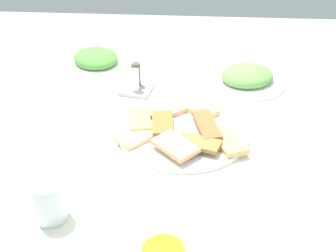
{
  "coord_description": "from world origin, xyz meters",
  "views": [
    {
      "loc": [
        -0.9,
        -0.09,
        1.38
      ],
      "look_at": [
        0.01,
        -0.02,
        0.77
      ],
      "focal_mm": 46.99,
      "sensor_mm": 36.0,
      "label": 1
    }
  ],
  "objects_px": {
    "paper_napkin": "(239,252)",
    "condiment_caddy": "(136,83)",
    "fork": "(249,251)",
    "salad_plate_greens": "(96,60)",
    "dining_table": "(158,165)",
    "spoon": "(229,250)",
    "drinking_glass": "(49,201)",
    "salad_plate_rice": "(247,77)",
    "pide_platter": "(182,129)"
  },
  "relations": [
    {
      "from": "paper_napkin",
      "to": "condiment_caddy",
      "type": "relative_size",
      "value": 1.51
    },
    {
      "from": "fork",
      "to": "salad_plate_greens",
      "type": "bearing_deg",
      "value": 50.81
    },
    {
      "from": "fork",
      "to": "condiment_caddy",
      "type": "relative_size",
      "value": 1.56
    },
    {
      "from": "dining_table",
      "to": "salad_plate_greens",
      "type": "bearing_deg",
      "value": 30.66
    },
    {
      "from": "condiment_caddy",
      "to": "spoon",
      "type": "bearing_deg",
      "value": -157.24
    },
    {
      "from": "paper_napkin",
      "to": "spoon",
      "type": "height_order",
      "value": "spoon"
    },
    {
      "from": "drinking_glass",
      "to": "fork",
      "type": "height_order",
      "value": "drinking_glass"
    },
    {
      "from": "paper_napkin",
      "to": "fork",
      "type": "distance_m",
      "value": 0.02
    },
    {
      "from": "salad_plate_rice",
      "to": "salad_plate_greens",
      "type": "bearing_deg",
      "value": 78.96
    },
    {
      "from": "salad_plate_greens",
      "to": "spoon",
      "type": "relative_size",
      "value": 1.34
    },
    {
      "from": "salad_plate_greens",
      "to": "condiment_caddy",
      "type": "distance_m",
      "value": 0.23
    },
    {
      "from": "dining_table",
      "to": "condiment_caddy",
      "type": "relative_size",
      "value": 10.62
    },
    {
      "from": "dining_table",
      "to": "salad_plate_rice",
      "type": "relative_size",
      "value": 4.81
    },
    {
      "from": "salad_plate_rice",
      "to": "spoon",
      "type": "height_order",
      "value": "salad_plate_rice"
    },
    {
      "from": "dining_table",
      "to": "salad_plate_rice",
      "type": "height_order",
      "value": "salad_plate_rice"
    },
    {
      "from": "fork",
      "to": "spoon",
      "type": "height_order",
      "value": "same"
    },
    {
      "from": "paper_napkin",
      "to": "salad_plate_rice",
      "type": "bearing_deg",
      "value": -5.72
    },
    {
      "from": "salad_plate_rice",
      "to": "drinking_glass",
      "type": "relative_size",
      "value": 2.58
    },
    {
      "from": "fork",
      "to": "paper_napkin",
      "type": "bearing_deg",
      "value": 110.77
    },
    {
      "from": "paper_napkin",
      "to": "fork",
      "type": "relative_size",
      "value": 0.97
    },
    {
      "from": "salad_plate_rice",
      "to": "fork",
      "type": "xyz_separation_m",
      "value": [
        -0.66,
        0.05,
        -0.01
      ]
    },
    {
      "from": "dining_table",
      "to": "fork",
      "type": "xyz_separation_m",
      "value": [
        -0.35,
        -0.2,
        0.09
      ]
    },
    {
      "from": "salad_plate_greens",
      "to": "dining_table",
      "type": "bearing_deg",
      "value": -149.34
    },
    {
      "from": "dining_table",
      "to": "drinking_glass",
      "type": "relative_size",
      "value": 12.42
    },
    {
      "from": "paper_napkin",
      "to": "drinking_glass",
      "type": "bearing_deg",
      "value": 80.2
    },
    {
      "from": "salad_plate_greens",
      "to": "paper_napkin",
      "type": "xyz_separation_m",
      "value": [
        -0.76,
        -0.42,
        -0.02
      ]
    },
    {
      "from": "pide_platter",
      "to": "paper_napkin",
      "type": "distance_m",
      "value": 0.4
    },
    {
      "from": "pide_platter",
      "to": "drinking_glass",
      "type": "distance_m",
      "value": 0.4
    },
    {
      "from": "salad_plate_greens",
      "to": "paper_napkin",
      "type": "distance_m",
      "value": 0.87
    },
    {
      "from": "drinking_glass",
      "to": "paper_napkin",
      "type": "xyz_separation_m",
      "value": [
        -0.06,
        -0.37,
        -0.04
      ]
    },
    {
      "from": "salad_plate_greens",
      "to": "salad_plate_rice",
      "type": "height_order",
      "value": "salad_plate_rice"
    },
    {
      "from": "dining_table",
      "to": "salad_plate_rice",
      "type": "bearing_deg",
      "value": -38.36
    },
    {
      "from": "fork",
      "to": "condiment_caddy",
      "type": "bearing_deg",
      "value": 46.42
    },
    {
      "from": "salad_plate_rice",
      "to": "drinking_glass",
      "type": "bearing_deg",
      "value": 144.2
    },
    {
      "from": "pide_platter",
      "to": "condiment_caddy",
      "type": "relative_size",
      "value": 3.21
    },
    {
      "from": "salad_plate_rice",
      "to": "paper_napkin",
      "type": "distance_m",
      "value": 0.67
    },
    {
      "from": "dining_table",
      "to": "pide_platter",
      "type": "height_order",
      "value": "pide_platter"
    },
    {
      "from": "dining_table",
      "to": "spoon",
      "type": "xyz_separation_m",
      "value": [
        -0.35,
        -0.16,
        0.09
      ]
    },
    {
      "from": "paper_napkin",
      "to": "spoon",
      "type": "bearing_deg",
      "value": 90.0
    },
    {
      "from": "dining_table",
      "to": "fork",
      "type": "height_order",
      "value": "fork"
    },
    {
      "from": "salad_plate_greens",
      "to": "pide_platter",
      "type": "bearing_deg",
      "value": -141.62
    },
    {
      "from": "spoon",
      "to": "salad_plate_rice",
      "type": "bearing_deg",
      "value": 13.52
    },
    {
      "from": "salad_plate_greens",
      "to": "drinking_glass",
      "type": "height_order",
      "value": "drinking_glass"
    },
    {
      "from": "dining_table",
      "to": "spoon",
      "type": "distance_m",
      "value": 0.4
    },
    {
      "from": "condiment_caddy",
      "to": "salad_plate_greens",
      "type": "bearing_deg",
      "value": 42.92
    },
    {
      "from": "dining_table",
      "to": "condiment_caddy",
      "type": "distance_m",
      "value": 0.28
    },
    {
      "from": "fork",
      "to": "spoon",
      "type": "xyz_separation_m",
      "value": [
        0.0,
        0.04,
        0.0
      ]
    },
    {
      "from": "salad_plate_rice",
      "to": "paper_napkin",
      "type": "height_order",
      "value": "salad_plate_rice"
    },
    {
      "from": "drinking_glass",
      "to": "fork",
      "type": "distance_m",
      "value": 0.39
    },
    {
      "from": "pide_platter",
      "to": "condiment_caddy",
      "type": "distance_m",
      "value": 0.26
    }
  ]
}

